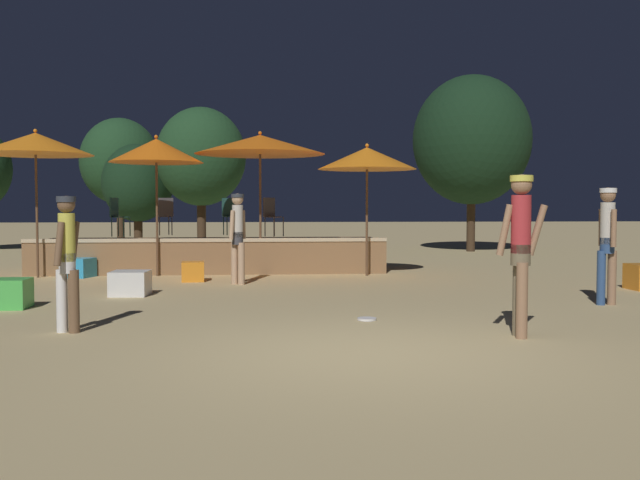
# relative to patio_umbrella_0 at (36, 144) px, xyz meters

# --- Properties ---
(ground_plane) EXTENTS (120.00, 120.00, 0.00)m
(ground_plane) POSITION_rel_patio_umbrella_0_xyz_m (5.74, -8.27, -2.81)
(ground_plane) COLOR tan
(wooden_deck) EXTENTS (7.88, 2.43, 0.80)m
(wooden_deck) POSITION_rel_patio_umbrella_0_xyz_m (3.54, 1.43, -2.44)
(wooden_deck) COLOR olive
(wooden_deck) RESTS_ON ground
(patio_umbrella_0) EXTENTS (2.36, 2.36, 3.12)m
(patio_umbrella_0) POSITION_rel_patio_umbrella_0_xyz_m (0.00, 0.00, 0.00)
(patio_umbrella_0) COLOR brown
(patio_umbrella_0) RESTS_ON ground
(patio_umbrella_1) EXTENTS (2.13, 2.13, 2.85)m
(patio_umbrella_1) POSITION_rel_patio_umbrella_0_xyz_m (6.98, -0.17, -0.28)
(patio_umbrella_1) COLOR brown
(patio_umbrella_1) RESTS_ON ground
(patio_umbrella_2) EXTENTS (2.00, 2.00, 3.03)m
(patio_umbrella_2) POSITION_rel_patio_umbrella_0_xyz_m (2.47, 0.14, -0.12)
(patio_umbrella_2) COLOR brown
(patio_umbrella_2) RESTS_ON ground
(patio_umbrella_3) EXTENTS (2.86, 2.86, 3.14)m
(patio_umbrella_3) POSITION_rel_patio_umbrella_0_xyz_m (4.68, 0.32, 0.04)
(patio_umbrella_3) COLOR brown
(patio_umbrella_3) RESTS_ON ground
(cube_seat_0) EXTENTS (0.67, 0.67, 0.41)m
(cube_seat_0) POSITION_rel_patio_umbrella_0_xyz_m (0.84, -0.00, -2.60)
(cube_seat_0) COLOR #2D9EDB
(cube_seat_0) RESTS_ON ground
(cube_seat_2) EXTENTS (0.53, 0.53, 0.44)m
(cube_seat_2) POSITION_rel_patio_umbrella_0_xyz_m (1.00, -4.62, -2.59)
(cube_seat_2) COLOR #4CC651
(cube_seat_2) RESTS_ON ground
(cube_seat_3) EXTENTS (0.47, 0.47, 0.40)m
(cube_seat_3) POSITION_rel_patio_umbrella_0_xyz_m (3.34, -1.05, -2.61)
(cube_seat_3) COLOR orange
(cube_seat_3) RESTS_ON ground
(cube_seat_4) EXTENTS (0.65, 0.65, 0.41)m
(cube_seat_4) POSITION_rel_patio_umbrella_0_xyz_m (2.49, -3.21, -2.60)
(cube_seat_4) COLOR white
(cube_seat_4) RESTS_ON ground
(person_0) EXTENTS (0.28, 0.50, 1.63)m
(person_0) POSITION_rel_patio_umbrella_0_xyz_m (2.40, -6.76, -1.91)
(person_0) COLOR white
(person_0) RESTS_ON ground
(person_1) EXTENTS (0.30, 0.44, 1.79)m
(person_1) POSITION_rel_patio_umbrella_0_xyz_m (9.94, -5.00, -1.79)
(person_1) COLOR #2D4C7F
(person_1) RESTS_ON ground
(person_2) EXTENTS (0.35, 0.41, 1.75)m
(person_2) POSITION_rel_patio_umbrella_0_xyz_m (4.25, -1.67, -1.82)
(person_2) COLOR tan
(person_2) RESTS_ON ground
(person_3) EXTENTS (0.58, 0.31, 1.87)m
(person_3) POSITION_rel_patio_umbrella_0_xyz_m (7.66, -7.49, -1.72)
(person_3) COLOR #997051
(person_3) RESTS_ON ground
(bistro_chair_0) EXTENTS (0.44, 0.44, 0.90)m
(bistro_chair_0) POSITION_rel_patio_umbrella_0_xyz_m (2.40, 1.98, -1.46)
(bistro_chair_0) COLOR #47474C
(bistro_chair_0) RESTS_ON wooden_deck
(bistro_chair_1) EXTENTS (0.43, 0.43, 0.90)m
(bistro_chair_1) POSITION_rel_patio_umbrella_0_xyz_m (1.38, 1.43, -1.46)
(bistro_chair_1) COLOR #1E4C47
(bistro_chair_1) RESTS_ON wooden_deck
(bistro_chair_2) EXTENTS (0.43, 0.44, 0.90)m
(bistro_chair_2) POSITION_rel_patio_umbrella_0_xyz_m (3.94, 2.15, -1.46)
(bistro_chair_2) COLOR #1E4C47
(bistro_chair_2) RESTS_ON wooden_deck
(bistro_chair_3) EXTENTS (0.48, 0.48, 0.90)m
(bistro_chair_3) POSITION_rel_patio_umbrella_0_xyz_m (4.94, 1.23, -1.46)
(bistro_chair_3) COLOR #47474C
(bistro_chair_3) RESTS_ON wooden_deck
(frisbee_disc) EXTENTS (0.25, 0.25, 0.03)m
(frisbee_disc) POSITION_rel_patio_umbrella_0_xyz_m (6.08, -6.16, -2.79)
(frisbee_disc) COLOR white
(frisbee_disc) RESTS_ON ground
(background_tree_0) EXTENTS (2.32, 2.32, 3.55)m
(background_tree_0) POSITION_rel_patio_umbrella_0_xyz_m (0.66, 8.47, -0.55)
(background_tree_0) COLOR #3D2B1C
(background_tree_0) RESTS_ON ground
(background_tree_1) EXTENTS (2.79, 2.79, 4.59)m
(background_tree_1) POSITION_rel_patio_umbrella_0_xyz_m (2.84, 7.13, 0.23)
(background_tree_1) COLOR #3D2B1C
(background_tree_1) RESTS_ON ground
(background_tree_2) EXTENTS (3.87, 3.87, 5.82)m
(background_tree_2) POSITION_rel_patio_umbrella_0_xyz_m (11.65, 7.73, 0.87)
(background_tree_2) COLOR #3D2B1C
(background_tree_2) RESTS_ON ground
(background_tree_3) EXTENTS (2.96, 2.96, 4.83)m
(background_tree_3) POSITION_rel_patio_umbrella_0_xyz_m (-0.61, 12.13, 0.38)
(background_tree_3) COLOR #3D2B1C
(background_tree_3) RESTS_ON ground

